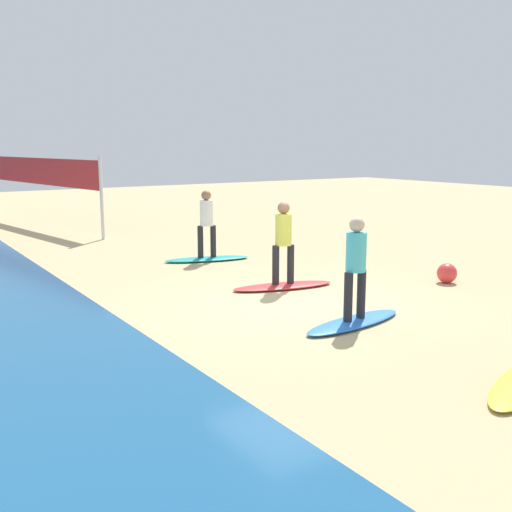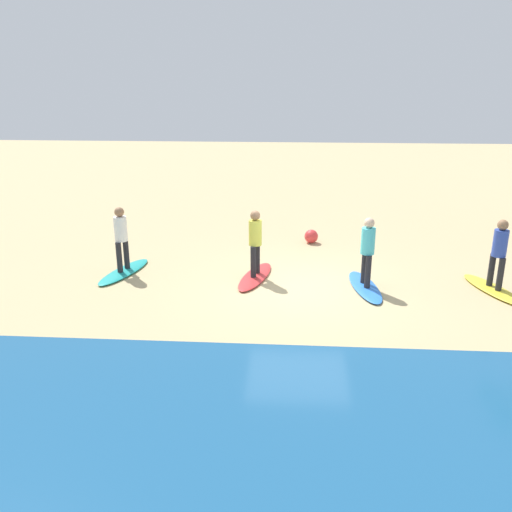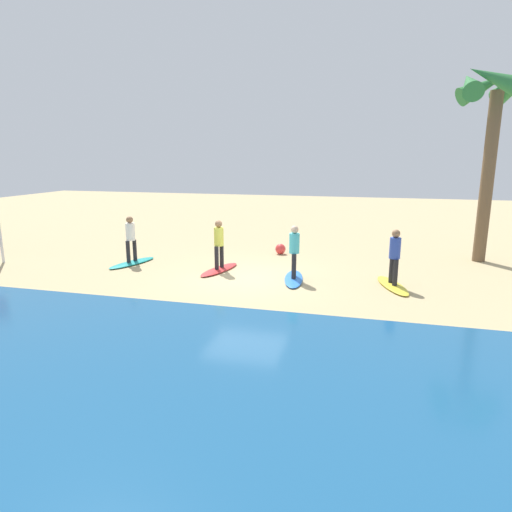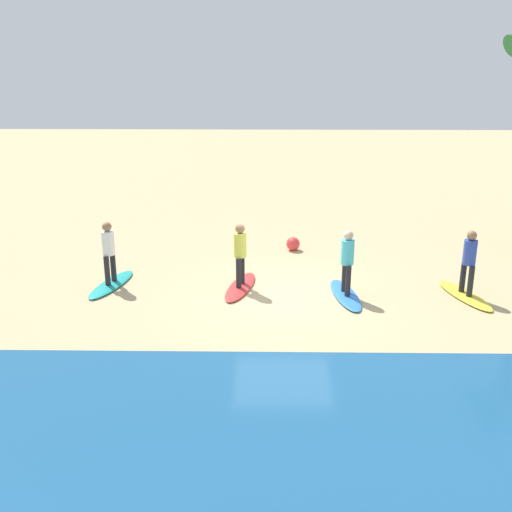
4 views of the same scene
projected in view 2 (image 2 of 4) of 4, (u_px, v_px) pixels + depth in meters
The scene contains 10 objects.
ground_plane at pixel (300, 288), 12.76m from camera, with size 60.00×60.00×0.00m, color tan.
surfboard_yellow at pixel (493, 289), 12.55m from camera, with size 2.10×0.56×0.09m, color yellow.
surfer_yellow at pixel (499, 249), 12.23m from camera, with size 0.32×0.44×1.64m.
surfboard_blue at pixel (365, 287), 12.72m from camera, with size 2.10×0.56×0.09m, color blue.
surfer_blue at pixel (368, 247), 12.40m from camera, with size 0.32×0.46×1.64m.
surfboard_red at pixel (255, 276), 13.37m from camera, with size 2.10×0.56×0.09m, color red.
surfer_red at pixel (255, 238), 13.05m from camera, with size 0.32×0.45×1.64m.
surfboard_teal at pixel (124, 272), 13.70m from camera, with size 2.10×0.56×0.09m, color teal.
surfer_teal at pixel (121, 234), 13.38m from camera, with size 0.32×0.45×1.64m.
beach_ball at pixel (311, 236), 16.16m from camera, with size 0.41×0.41×0.41m, color #E53838.
Camera 2 is at (0.23, 11.91, 4.77)m, focal length 37.64 mm.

